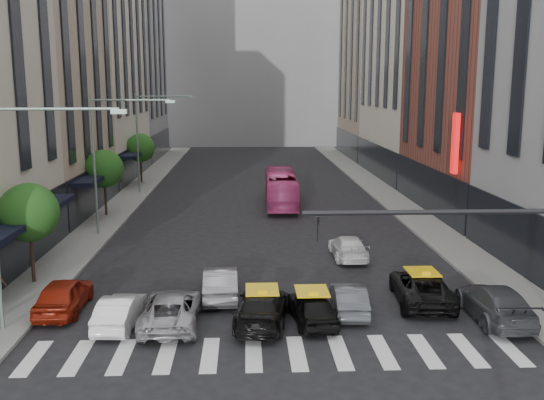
{
  "coord_description": "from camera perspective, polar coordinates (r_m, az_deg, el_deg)",
  "views": [
    {
      "loc": [
        -1.24,
        -19.33,
        9.66
      ],
      "look_at": [
        0.09,
        10.93,
        4.0
      ],
      "focal_mm": 40.0,
      "sensor_mm": 36.0,
      "label": 1
    }
  ],
  "objects": [
    {
      "name": "sidewalk_right",
      "position": [
        51.84,
        11.74,
        -0.3
      ],
      "size": [
        3.0,
        96.0,
        0.15
      ],
      "primitive_type": "cube",
      "color": "slate",
      "rests_on": "ground"
    },
    {
      "name": "building_far",
      "position": [
        104.67,
        -1.91,
        15.14
      ],
      "size": [
        30.0,
        10.0,
        36.0
      ],
      "primitive_type": "cube",
      "color": "gray",
      "rests_on": "ground"
    },
    {
      "name": "car_red",
      "position": [
        28.17,
        -19.01,
        -8.44
      ],
      "size": [
        1.8,
        4.43,
        1.51
      ],
      "primitive_type": "imported",
      "rotation": [
        0.0,
        0.0,
        3.15
      ],
      "color": "maroon",
      "rests_on": "ground"
    },
    {
      "name": "liberty_sign",
      "position": [
        41.86,
        16.86,
        5.11
      ],
      "size": [
        0.3,
        0.7,
        4.0
      ],
      "color": "red",
      "rests_on": "ground"
    },
    {
      "name": "sidewalk_left",
      "position": [
        51.29,
        -14.02,
        -0.51
      ],
      "size": [
        3.0,
        96.0,
        0.15
      ],
      "primitive_type": "cube",
      "color": "slate",
      "rests_on": "ground"
    },
    {
      "name": "car_row2_left",
      "position": [
        28.46,
        -4.87,
        -7.74
      ],
      "size": [
        1.71,
        4.49,
        1.46
      ],
      "primitive_type": "imported",
      "rotation": [
        0.0,
        0.0,
        3.18
      ],
      "color": "gray",
      "rests_on": "ground"
    },
    {
      "name": "streetlamp_far",
      "position": [
        56.15,
        -11.62,
        6.53
      ],
      "size": [
        5.38,
        0.25,
        9.0
      ],
      "color": "gray",
      "rests_on": "sidewalk_left"
    },
    {
      "name": "building_right_b",
      "position": [
        49.91,
        19.5,
        13.83
      ],
      "size": [
        8.0,
        18.0,
        26.0
      ],
      "primitive_type": "cube",
      "color": "brown",
      "rests_on": "ground"
    },
    {
      "name": "car_grey_curb",
      "position": [
        27.43,
        20.24,
        -9.05
      ],
      "size": [
        2.14,
        5.16,
        1.49
      ],
      "primitive_type": "imported",
      "rotation": [
        0.0,
        0.0,
        3.13
      ],
      "color": "#3B3D42",
      "rests_on": "ground"
    },
    {
      "name": "streetlamp_near",
      "position": [
        25.22,
        -22.93,
        1.18
      ],
      "size": [
        5.38,
        0.25,
        9.0
      ],
      "color": "gray",
      "rests_on": "sidewalk_left"
    },
    {
      "name": "car_row2_right",
      "position": [
        35.01,
        7.18,
        -4.41
      ],
      "size": [
        1.86,
        4.5,
        1.3
      ],
      "primitive_type": "imported",
      "rotation": [
        0.0,
        0.0,
        3.15
      ],
      "color": "silver",
      "rests_on": "ground"
    },
    {
      "name": "bus",
      "position": [
        49.84,
        0.84,
        1.08
      ],
      "size": [
        2.63,
        10.34,
        2.87
      ],
      "primitive_type": "imported",
      "rotation": [
        0.0,
        0.0,
        3.12
      ],
      "color": "#B8366F",
      "rests_on": "ground"
    },
    {
      "name": "taxi_center",
      "position": [
        25.55,
        3.76,
        -10.03
      ],
      "size": [
        2.08,
        4.14,
        1.35
      ],
      "primitive_type": "imported",
      "rotation": [
        0.0,
        0.0,
        3.27
      ],
      "color": "black",
      "rests_on": "ground"
    },
    {
      "name": "streetlamp_mid",
      "position": [
        40.48,
        -15.13,
        4.89
      ],
      "size": [
        5.38,
        0.25,
        9.0
      ],
      "color": "gray",
      "rests_on": "sidewalk_left"
    },
    {
      "name": "building_left_c",
      "position": [
        67.72,
        -16.74,
        17.23
      ],
      "size": [
        8.0,
        20.0,
        36.0
      ],
      "primitive_type": "cube",
      "color": "beige",
      "rests_on": "ground"
    },
    {
      "name": "car_silver",
      "position": [
        25.62,
        -9.45,
        -10.06
      ],
      "size": [
        2.33,
        4.98,
        1.38
      ],
      "primitive_type": "imported",
      "rotation": [
        0.0,
        0.0,
        3.15
      ],
      "color": "#9C9BA0",
      "rests_on": "ground"
    },
    {
      "name": "building_right_d",
      "position": [
        86.39,
        9.93,
        13.3
      ],
      "size": [
        8.0,
        18.0,
        28.0
      ],
      "primitive_type": "cube",
      "color": "tan",
      "rests_on": "ground"
    },
    {
      "name": "car_white_front",
      "position": [
        25.91,
        -14.11,
        -10.09
      ],
      "size": [
        1.61,
        4.03,
        1.3
      ],
      "primitive_type": "imported",
      "rotation": [
        0.0,
        0.0,
        3.08
      ],
      "color": "white",
      "rests_on": "ground"
    },
    {
      "name": "building_left_d",
      "position": [
        85.96,
        -13.49,
        13.86
      ],
      "size": [
        8.0,
        18.0,
        30.0
      ],
      "primitive_type": "cube",
      "color": "gray",
      "rests_on": "ground"
    },
    {
      "name": "tree_near",
      "position": [
        31.75,
        -21.91,
        -1.1
      ],
      "size": [
        2.88,
        2.88,
        4.95
      ],
      "color": "black",
      "rests_on": "sidewalk_left"
    },
    {
      "name": "taxi_right",
      "position": [
        28.56,
        13.89,
        -7.98
      ],
      "size": [
        2.84,
        5.36,
        1.44
      ],
      "primitive_type": "imported",
      "rotation": [
        0.0,
        0.0,
        3.05
      ],
      "color": "black",
      "rests_on": "ground"
    },
    {
      "name": "tree_far",
      "position": [
        62.52,
        -12.28,
        4.82
      ],
      "size": [
        2.88,
        2.88,
        4.95
      ],
      "color": "black",
      "rests_on": "sidewalk_left"
    },
    {
      "name": "building_left_b",
      "position": [
        49.94,
        -21.46,
        12.55
      ],
      "size": [
        8.0,
        16.0,
        24.0
      ],
      "primitive_type": "cube",
      "color": "tan",
      "rests_on": "ground"
    },
    {
      "name": "car_grey_mid",
      "position": [
        26.77,
        7.24,
        -9.18
      ],
      "size": [
        1.55,
        3.96,
        1.28
      ],
      "primitive_type": "imported",
      "rotation": [
        0.0,
        0.0,
        3.09
      ],
      "color": "#414449",
      "rests_on": "ground"
    },
    {
      "name": "traffic_signal",
      "position": [
        21.04,
        22.77,
        -4.53
      ],
      "size": [
        10.1,
        0.2,
        6.0
      ],
      "color": "black",
      "rests_on": "ground"
    },
    {
      "name": "tree_mid",
      "position": [
        46.93,
        -15.53,
        2.84
      ],
      "size": [
        2.88,
        2.88,
        4.95
      ],
      "color": "black",
      "rests_on": "sidewalk_left"
    },
    {
      "name": "ground",
      "position": [
        21.65,
        1.07,
        -15.92
      ],
      "size": [
        160.0,
        160.0,
        0.0
      ],
      "primitive_type": "plane",
      "color": "black",
      "rests_on": "ground"
    },
    {
      "name": "taxi_left",
      "position": [
        25.41,
        -0.93,
        -10.01
      ],
      "size": [
        2.65,
        5.2,
        1.44
      ],
      "primitive_type": "imported",
      "rotation": [
        0.0,
        0.0,
        3.01
      ],
      "color": "black",
      "rests_on": "ground"
    }
  ]
}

